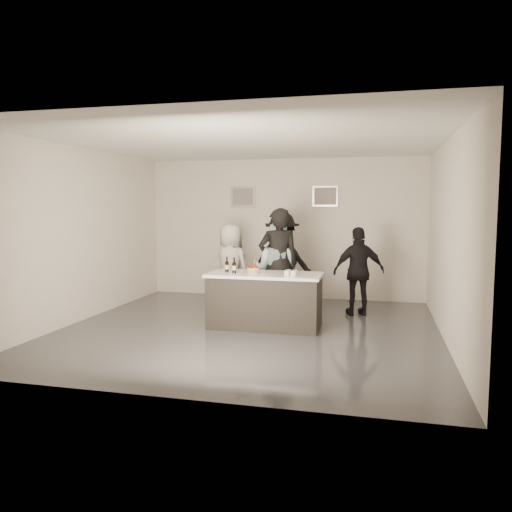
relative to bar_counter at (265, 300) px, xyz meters
name	(u,v)px	position (x,y,z in m)	size (l,w,h in m)	color
floor	(249,329)	(-0.22, -0.21, -0.45)	(6.00, 6.00, 0.00)	#3D3D42
ceiling	(248,141)	(-0.22, -0.21, 2.55)	(6.00, 6.00, 0.00)	white
wall_back	(283,229)	(-0.22, 2.79, 1.05)	(6.00, 0.04, 3.00)	silver
wall_front	(173,255)	(-0.22, -3.21, 1.05)	(6.00, 0.04, 3.00)	silver
wall_left	(82,235)	(-3.22, -0.21, 1.05)	(0.04, 6.00, 3.00)	silver
wall_right	(448,240)	(2.78, -0.21, 1.05)	(0.04, 6.00, 3.00)	silver
picture_left	(243,197)	(-1.12, 2.76, 1.75)	(0.54, 0.04, 0.44)	#B2B2B7
picture_right	(325,196)	(0.68, 2.76, 1.75)	(0.54, 0.04, 0.44)	#B2B2B7
bar_counter	(265,300)	(0.00, 0.00, 0.00)	(1.86, 0.86, 0.90)	white
cake	(253,271)	(-0.19, -0.01, 0.49)	(0.21, 0.21, 0.08)	orange
beer_bottle_a	(227,264)	(-0.65, -0.01, 0.58)	(0.07, 0.07, 0.26)	black
beer_bottle_b	(234,265)	(-0.50, -0.09, 0.58)	(0.07, 0.07, 0.26)	black
tumbler_cluster	(291,273)	(0.45, -0.12, 0.49)	(0.19, 0.19, 0.08)	orange
candles	(240,274)	(-0.35, -0.26, 0.45)	(0.24, 0.08, 0.01)	pink
person_main_black	(278,264)	(0.08, 0.72, 0.53)	(0.72, 0.47, 1.96)	black
person_main_blue	(276,270)	(0.00, 0.85, 0.40)	(0.82, 0.64, 1.69)	#A2C7D4
person_guest_left	(231,267)	(-0.98, 1.32, 0.37)	(0.81, 0.52, 1.65)	silver
person_guest_right	(359,271)	(1.46, 1.32, 0.36)	(0.95, 0.39, 1.62)	black
person_guest_back	(282,261)	(-0.03, 1.63, 0.48)	(1.20, 0.69, 1.87)	black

